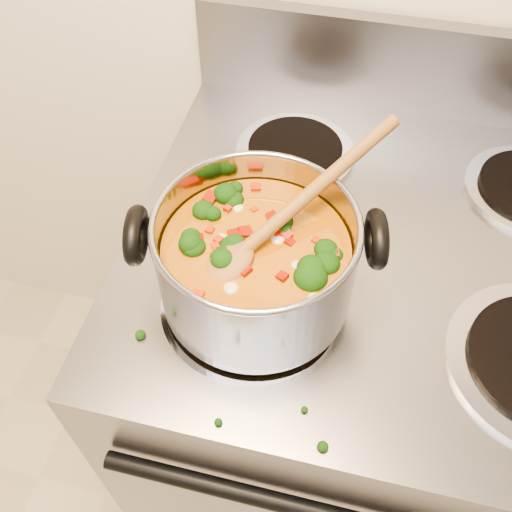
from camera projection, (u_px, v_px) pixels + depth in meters
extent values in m
cube|color=gray|center=(356.00, 386.00, 1.17)|extent=(0.77, 0.67, 0.92)
cube|color=gray|center=(425.00, 70.00, 0.94)|extent=(0.77, 0.03, 0.16)
cylinder|color=#A5A5AD|center=(250.00, 305.00, 0.74)|extent=(0.23, 0.23, 0.01)
cylinder|color=black|center=(250.00, 302.00, 0.74)|extent=(0.18, 0.18, 0.01)
cylinder|color=#A5A5AD|center=(295.00, 152.00, 0.93)|extent=(0.19, 0.19, 0.01)
cylinder|color=black|center=(295.00, 149.00, 0.92)|extent=(0.15, 0.15, 0.01)
cylinder|color=#9999A0|center=(256.00, 260.00, 0.69)|extent=(0.24, 0.24, 0.13)
torus|color=#9999A0|center=(256.00, 224.00, 0.64)|extent=(0.24, 0.24, 0.01)
cylinder|color=#9E540E|center=(256.00, 269.00, 0.70)|extent=(0.22, 0.22, 0.09)
torus|color=black|center=(136.00, 235.00, 0.66)|extent=(0.04, 0.08, 0.08)
torus|color=black|center=(376.00, 239.00, 0.65)|extent=(0.04, 0.08, 0.08)
ellipsoid|color=black|center=(277.00, 264.00, 0.65)|extent=(0.04, 0.04, 0.03)
ellipsoid|color=black|center=(320.00, 258.00, 0.66)|extent=(0.04, 0.04, 0.03)
ellipsoid|color=black|center=(195.00, 270.00, 0.65)|extent=(0.04, 0.04, 0.03)
ellipsoid|color=black|center=(237.00, 197.00, 0.72)|extent=(0.04, 0.04, 0.03)
ellipsoid|color=black|center=(277.00, 189.00, 0.73)|extent=(0.04, 0.04, 0.03)
ellipsoid|color=black|center=(276.00, 286.00, 0.63)|extent=(0.04, 0.04, 0.03)
ellipsoid|color=black|center=(290.00, 199.00, 0.71)|extent=(0.04, 0.04, 0.03)
ellipsoid|color=black|center=(244.00, 229.00, 0.68)|extent=(0.04, 0.04, 0.03)
ellipsoid|color=#790B04|center=(196.00, 236.00, 0.68)|extent=(0.01, 0.01, 0.01)
ellipsoid|color=#790B04|center=(179.00, 227.00, 0.69)|extent=(0.01, 0.01, 0.01)
ellipsoid|color=#790B04|center=(290.00, 247.00, 0.67)|extent=(0.01, 0.01, 0.01)
ellipsoid|color=#790B04|center=(241.00, 256.00, 0.66)|extent=(0.01, 0.01, 0.01)
ellipsoid|color=#790B04|center=(320.00, 238.00, 0.68)|extent=(0.01, 0.01, 0.01)
ellipsoid|color=#790B04|center=(292.00, 304.00, 0.62)|extent=(0.01, 0.01, 0.01)
ellipsoid|color=#790B04|center=(224.00, 246.00, 0.67)|extent=(0.01, 0.01, 0.01)
ellipsoid|color=#790B04|center=(318.00, 268.00, 0.65)|extent=(0.01, 0.01, 0.01)
ellipsoid|color=#790B04|center=(208.00, 257.00, 0.66)|extent=(0.01, 0.01, 0.01)
ellipsoid|color=#790B04|center=(261.00, 227.00, 0.69)|extent=(0.01, 0.01, 0.01)
ellipsoid|color=#790B04|center=(288.00, 240.00, 0.67)|extent=(0.01, 0.01, 0.01)
ellipsoid|color=#A02408|center=(259.00, 247.00, 0.67)|extent=(0.01, 0.01, 0.01)
ellipsoid|color=#A02408|center=(194.00, 224.00, 0.69)|extent=(0.01, 0.01, 0.01)
ellipsoid|color=#A02408|center=(253.00, 213.00, 0.70)|extent=(0.01, 0.01, 0.01)
ellipsoid|color=#A02408|center=(191.00, 256.00, 0.66)|extent=(0.01, 0.01, 0.01)
ellipsoid|color=#A02408|center=(287.00, 290.00, 0.63)|extent=(0.01, 0.01, 0.01)
ellipsoid|color=#A02408|center=(282.00, 244.00, 0.67)|extent=(0.01, 0.01, 0.01)
ellipsoid|color=#A02408|center=(259.00, 250.00, 0.66)|extent=(0.01, 0.01, 0.01)
ellipsoid|color=#A02408|center=(266.00, 239.00, 0.68)|extent=(0.01, 0.01, 0.01)
ellipsoid|color=#A02408|center=(210.00, 242.00, 0.67)|extent=(0.01, 0.01, 0.01)
ellipsoid|color=#A02408|center=(239.00, 242.00, 0.67)|extent=(0.01, 0.01, 0.01)
ellipsoid|color=#A02408|center=(311.00, 237.00, 0.68)|extent=(0.01, 0.01, 0.01)
ellipsoid|color=#C5B387|center=(324.00, 265.00, 0.65)|extent=(0.02, 0.02, 0.01)
ellipsoid|color=#C5B387|center=(210.00, 304.00, 0.62)|extent=(0.02, 0.02, 0.01)
ellipsoid|color=#C5B387|center=(324.00, 263.00, 0.65)|extent=(0.02, 0.02, 0.01)
ellipsoid|color=#C5B387|center=(330.00, 282.00, 0.64)|extent=(0.02, 0.02, 0.01)
ellipsoid|color=#C5B387|center=(195.00, 236.00, 0.68)|extent=(0.02, 0.02, 0.01)
ellipsoid|color=#C5B387|center=(240.00, 209.00, 0.70)|extent=(0.02, 0.02, 0.01)
ellipsoid|color=#C5B387|center=(207.00, 264.00, 0.65)|extent=(0.02, 0.02, 0.01)
ellipsoid|color=#C5B387|center=(261.00, 237.00, 0.68)|extent=(0.02, 0.02, 0.01)
ellipsoid|color=#C5B387|center=(318.00, 226.00, 0.69)|extent=(0.02, 0.02, 0.01)
ellipsoid|color=brown|center=(226.00, 266.00, 0.65)|extent=(0.09, 0.09, 0.04)
cylinder|color=brown|center=(313.00, 191.00, 0.67)|extent=(0.18, 0.22, 0.09)
ellipsoid|color=black|center=(159.00, 261.00, 0.79)|extent=(0.01, 0.01, 0.01)
ellipsoid|color=black|center=(142.00, 230.00, 0.82)|extent=(0.01, 0.01, 0.01)
ellipsoid|color=black|center=(170.00, 384.00, 0.67)|extent=(0.01, 0.01, 0.01)
ellipsoid|color=black|center=(308.00, 437.00, 0.63)|extent=(0.01, 0.01, 0.01)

